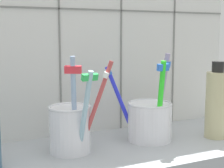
# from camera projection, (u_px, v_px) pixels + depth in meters

# --- Properties ---
(counter_slab) EXTENTS (0.64, 0.22, 0.02)m
(counter_slab) POSITION_uv_depth(u_px,v_px,m) (116.00, 154.00, 0.59)
(counter_slab) COLOR #9EA3A8
(counter_slab) RESTS_ON ground
(tile_wall_back) EXTENTS (0.64, 0.02, 0.45)m
(tile_wall_back) POSITION_uv_depth(u_px,v_px,m) (90.00, 29.00, 0.67)
(tile_wall_back) COLOR silver
(tile_wall_back) RESTS_ON ground
(toothbrush_cup_left) EXTENTS (0.10, 0.11, 0.16)m
(toothbrush_cup_left) POSITION_uv_depth(u_px,v_px,m) (71.00, 126.00, 0.56)
(toothbrush_cup_left) COLOR white
(toothbrush_cup_left) RESTS_ON counter_slab
(toothbrush_cup_right) EXTENTS (0.12, 0.09, 0.16)m
(toothbrush_cup_right) POSITION_uv_depth(u_px,v_px,m) (150.00, 119.00, 0.63)
(toothbrush_cup_right) COLOR white
(toothbrush_cup_right) RESTS_ON counter_slab
(soap_bottle) EXTENTS (0.04, 0.04, 0.15)m
(soap_bottle) POSITION_uv_depth(u_px,v_px,m) (216.00, 103.00, 0.64)
(soap_bottle) COLOR #C5BD8C
(soap_bottle) RESTS_ON counter_slab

